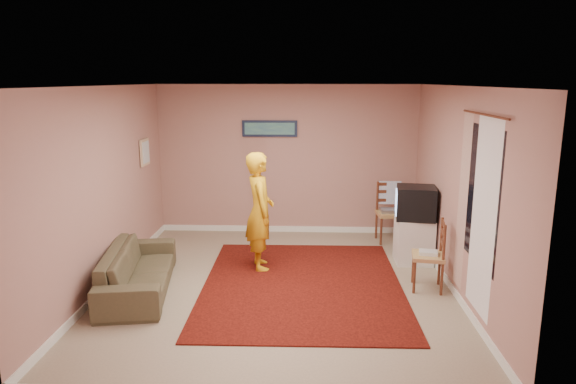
{
  "coord_description": "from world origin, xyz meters",
  "views": [
    {
      "loc": [
        0.39,
        -6.36,
        2.68
      ],
      "look_at": [
        0.09,
        0.6,
        1.15
      ],
      "focal_mm": 32.0,
      "sensor_mm": 36.0,
      "label": 1
    }
  ],
  "objects_px": {
    "chair_a": "(391,206)",
    "person": "(260,211)",
    "sofa": "(138,270)",
    "crt_tv": "(415,203)",
    "tv_cabinet": "(414,240)",
    "chair_b": "(429,248)"
  },
  "relations": [
    {
      "from": "sofa",
      "to": "chair_a",
      "type": "bearing_deg",
      "value": -67.26
    },
    {
      "from": "tv_cabinet",
      "to": "sofa",
      "type": "distance_m",
      "value": 3.94
    },
    {
      "from": "tv_cabinet",
      "to": "person",
      "type": "distance_m",
      "value": 2.34
    },
    {
      "from": "crt_tv",
      "to": "person",
      "type": "bearing_deg",
      "value": -163.81
    },
    {
      "from": "tv_cabinet",
      "to": "chair_a",
      "type": "height_order",
      "value": "chair_a"
    },
    {
      "from": "person",
      "to": "chair_a",
      "type": "bearing_deg",
      "value": -71.18
    },
    {
      "from": "crt_tv",
      "to": "chair_b",
      "type": "xyz_separation_m",
      "value": [
        -0.01,
        -1.0,
        -0.35
      ]
    },
    {
      "from": "chair_a",
      "to": "chair_b",
      "type": "height_order",
      "value": "chair_a"
    },
    {
      "from": "chair_a",
      "to": "person",
      "type": "xyz_separation_m",
      "value": [
        -2.07,
        -1.32,
        0.24
      ]
    },
    {
      "from": "crt_tv",
      "to": "sofa",
      "type": "bearing_deg",
      "value": -153.98
    },
    {
      "from": "crt_tv",
      "to": "tv_cabinet",
      "type": "bearing_deg",
      "value": 0.0
    },
    {
      "from": "chair_a",
      "to": "person",
      "type": "height_order",
      "value": "person"
    },
    {
      "from": "crt_tv",
      "to": "sofa",
      "type": "xyz_separation_m",
      "value": [
        -3.74,
        -1.22,
        -0.63
      ]
    },
    {
      "from": "chair_a",
      "to": "person",
      "type": "bearing_deg",
      "value": -152.55
    },
    {
      "from": "tv_cabinet",
      "to": "chair_a",
      "type": "distance_m",
      "value": 1.05
    },
    {
      "from": "sofa",
      "to": "person",
      "type": "bearing_deg",
      "value": -68.25
    },
    {
      "from": "crt_tv",
      "to": "sofa",
      "type": "distance_m",
      "value": 3.99
    },
    {
      "from": "tv_cabinet",
      "to": "crt_tv",
      "type": "relative_size",
      "value": 1.08
    },
    {
      "from": "chair_a",
      "to": "sofa",
      "type": "height_order",
      "value": "chair_a"
    },
    {
      "from": "chair_a",
      "to": "person",
      "type": "relative_size",
      "value": 0.32
    },
    {
      "from": "tv_cabinet",
      "to": "person",
      "type": "relative_size",
      "value": 0.4
    },
    {
      "from": "chair_a",
      "to": "sofa",
      "type": "xyz_separation_m",
      "value": [
        -3.55,
        -2.22,
        -0.32
      ]
    }
  ]
}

